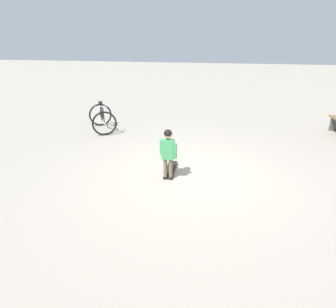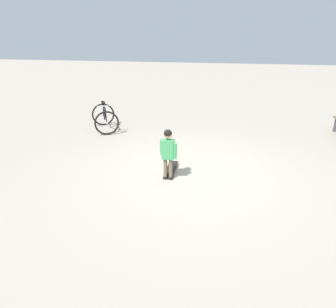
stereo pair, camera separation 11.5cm
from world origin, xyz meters
TOP-DOWN VIEW (x-y plane):
  - ground_plane at (0.00, 0.00)m, footprint 50.00×50.00m
  - child_person at (0.45, 0.35)m, footprint 0.37×0.22m
  - skateboard at (0.45, -0.08)m, footprint 0.19×0.65m
  - bicycle_near at (2.96, -2.53)m, footprint 1.13×1.28m

SIDE VIEW (x-z plane):
  - ground_plane at x=0.00m, z-range 0.00..0.00m
  - skateboard at x=0.45m, z-range 0.02..0.10m
  - bicycle_near at x=2.96m, z-range -0.04..0.80m
  - child_person at x=0.45m, z-range 0.13..1.19m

